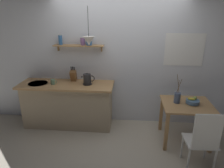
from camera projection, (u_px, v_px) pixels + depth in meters
ground_plane at (116, 135)px, 3.87m from camera, size 14.00×14.00×0.00m
back_wall at (129, 59)px, 4.01m from camera, size 6.80×0.11×2.70m
kitchen_counter at (68, 104)px, 4.10m from camera, size 1.83×0.63×0.91m
wall_shelf at (79, 43)px, 3.84m from camera, size 0.96×0.20×0.32m
dining_table at (186, 110)px, 3.54m from camera, size 0.84×0.73×0.73m
dining_chair_near at (203, 139)px, 2.87m from camera, size 0.44×0.40×0.97m
fruit_bowl at (193, 101)px, 3.47m from camera, size 0.23×0.23×0.13m
twig_vase at (177, 97)px, 3.50m from camera, size 0.11×0.11×0.51m
electric_kettle at (87, 79)px, 3.86m from camera, size 0.26×0.17×0.23m
knife_block at (73, 75)px, 4.04m from camera, size 0.11×0.17×0.31m
coffee_mug_by_sink at (53, 82)px, 3.89m from camera, size 0.12×0.08×0.10m
pendant_lamp at (89, 41)px, 3.52m from camera, size 0.21×0.21×0.64m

